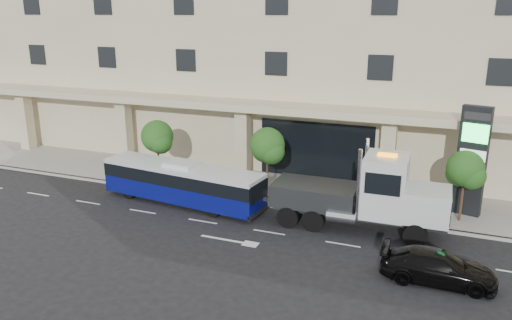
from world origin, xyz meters
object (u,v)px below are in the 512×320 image
(black_sedan, at_px, (438,267))
(signage_pylon, at_px, (472,161))
(tow_truck, at_px, (366,195))
(city_bus, at_px, (182,182))

(black_sedan, xyz_separation_m, signage_pylon, (1.22, 8.43, 2.65))
(black_sedan, distance_m, signage_pylon, 8.92)
(tow_truck, bearing_deg, black_sedan, -48.91)
(city_bus, relative_size, tow_truck, 1.02)
(city_bus, height_order, tow_truck, tow_truck)
(tow_truck, xyz_separation_m, signage_pylon, (5.12, 4.07, 1.38))
(tow_truck, height_order, black_sedan, tow_truck)
(city_bus, distance_m, tow_truck, 11.13)
(tow_truck, bearing_deg, city_bus, -179.99)
(city_bus, height_order, signage_pylon, signage_pylon)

